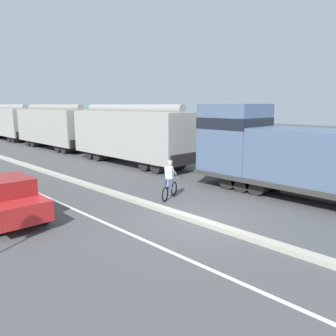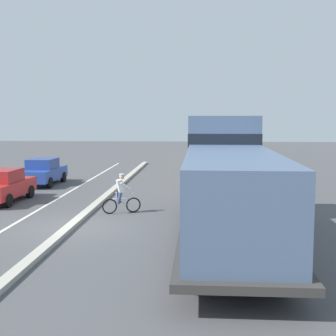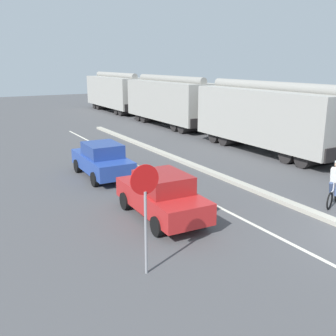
{
  "view_description": "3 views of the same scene",
  "coord_description": "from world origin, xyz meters",
  "px_view_note": "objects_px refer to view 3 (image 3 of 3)",
  "views": [
    {
      "loc": [
        -8.64,
        -7.33,
        4.17
      ],
      "look_at": [
        2.23,
        3.6,
        1.17
      ],
      "focal_mm": 35.0,
      "sensor_mm": 36.0,
      "label": 1
    },
    {
      "loc": [
        4.81,
        -17.04,
        4.19
      ],
      "look_at": [
        3.54,
        1.72,
        2.1
      ],
      "focal_mm": 50.0,
      "sensor_mm": 36.0,
      "label": 2
    },
    {
      "loc": [
        -10.93,
        -6.28,
        5.23
      ],
      "look_at": [
        -3.2,
        7.14,
        1.05
      ],
      "focal_mm": 42.0,
      "sensor_mm": 36.0,
      "label": 3
    }
  ],
  "objects_px": {
    "parked_car_blue": "(102,160)",
    "stop_sign": "(145,198)",
    "hopper_car_middle": "(169,101)",
    "cyclist": "(335,185)",
    "hopper_car_trailing": "(116,92)",
    "parked_car_red": "(162,195)",
    "hopper_car_lead": "(268,117)"
  },
  "relations": [
    {
      "from": "parked_car_blue",
      "to": "cyclist",
      "type": "bearing_deg",
      "value": -52.55
    },
    {
      "from": "cyclist",
      "to": "stop_sign",
      "type": "bearing_deg",
      "value": -174.09
    },
    {
      "from": "hopper_car_middle",
      "to": "stop_sign",
      "type": "xyz_separation_m",
      "value": [
        -12.67,
        -20.62,
        -0.05
      ]
    },
    {
      "from": "hopper_car_middle",
      "to": "parked_car_blue",
      "type": "distance_m",
      "value": 15.78
    },
    {
      "from": "hopper_car_lead",
      "to": "hopper_car_trailing",
      "type": "relative_size",
      "value": 1.0
    },
    {
      "from": "hopper_car_lead",
      "to": "hopper_car_middle",
      "type": "relative_size",
      "value": 1.0
    },
    {
      "from": "hopper_car_middle",
      "to": "cyclist",
      "type": "bearing_deg",
      "value": -102.36
    },
    {
      "from": "hopper_car_middle",
      "to": "cyclist",
      "type": "relative_size",
      "value": 6.18
    },
    {
      "from": "hopper_car_lead",
      "to": "parked_car_blue",
      "type": "distance_m",
      "value": 10.55
    },
    {
      "from": "parked_car_red",
      "to": "parked_car_blue",
      "type": "bearing_deg",
      "value": 89.65
    },
    {
      "from": "parked_car_red",
      "to": "stop_sign",
      "type": "height_order",
      "value": "stop_sign"
    },
    {
      "from": "parked_car_red",
      "to": "cyclist",
      "type": "bearing_deg",
      "value": -19.68
    },
    {
      "from": "hopper_car_lead",
      "to": "stop_sign",
      "type": "relative_size",
      "value": 3.68
    },
    {
      "from": "hopper_car_lead",
      "to": "cyclist",
      "type": "relative_size",
      "value": 6.18
    },
    {
      "from": "hopper_car_trailing",
      "to": "stop_sign",
      "type": "relative_size",
      "value": 3.68
    },
    {
      "from": "hopper_car_lead",
      "to": "parked_car_red",
      "type": "bearing_deg",
      "value": -150.46
    },
    {
      "from": "parked_car_red",
      "to": "cyclist",
      "type": "height_order",
      "value": "cyclist"
    },
    {
      "from": "parked_car_red",
      "to": "parked_car_blue",
      "type": "height_order",
      "value": "same"
    },
    {
      "from": "parked_car_red",
      "to": "cyclist",
      "type": "xyz_separation_m",
      "value": [
        6.17,
        -2.21,
        0.0
      ]
    },
    {
      "from": "hopper_car_trailing",
      "to": "cyclist",
      "type": "height_order",
      "value": "hopper_car_trailing"
    },
    {
      "from": "hopper_car_lead",
      "to": "stop_sign",
      "type": "height_order",
      "value": "hopper_car_lead"
    },
    {
      "from": "hopper_car_trailing",
      "to": "stop_sign",
      "type": "distance_m",
      "value": 34.62
    },
    {
      "from": "hopper_car_lead",
      "to": "parked_car_red",
      "type": "height_order",
      "value": "hopper_car_lead"
    },
    {
      "from": "hopper_car_lead",
      "to": "cyclist",
      "type": "height_order",
      "value": "hopper_car_lead"
    },
    {
      "from": "hopper_car_trailing",
      "to": "parked_car_blue",
      "type": "distance_m",
      "value": 25.61
    },
    {
      "from": "parked_car_red",
      "to": "parked_car_blue",
      "type": "xyz_separation_m",
      "value": [
        0.04,
        5.81,
        0.0
      ]
    },
    {
      "from": "parked_car_blue",
      "to": "cyclist",
      "type": "height_order",
      "value": "cyclist"
    },
    {
      "from": "hopper_car_middle",
      "to": "parked_car_red",
      "type": "bearing_deg",
      "value": -120.9
    },
    {
      "from": "hopper_car_middle",
      "to": "stop_sign",
      "type": "relative_size",
      "value": 3.68
    },
    {
      "from": "parked_car_blue",
      "to": "stop_sign",
      "type": "height_order",
      "value": "stop_sign"
    },
    {
      "from": "hopper_car_trailing",
      "to": "stop_sign",
      "type": "height_order",
      "value": "hopper_car_trailing"
    },
    {
      "from": "cyclist",
      "to": "hopper_car_trailing",
      "type": "bearing_deg",
      "value": 82.14
    }
  ]
}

